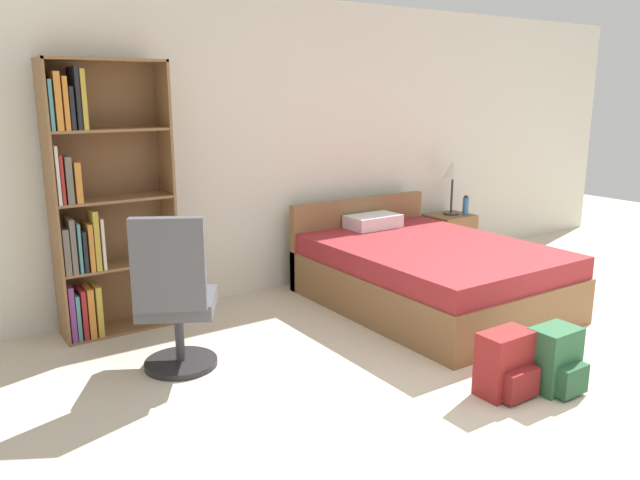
# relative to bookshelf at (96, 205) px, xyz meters

# --- Properties ---
(ground_plane) EXTENTS (14.00, 14.00, 0.00)m
(ground_plane) POSITION_rel_bookshelf_xyz_m (1.93, -2.96, -0.98)
(ground_plane) COLOR beige
(wall_back) EXTENTS (9.00, 0.06, 2.60)m
(wall_back) POSITION_rel_bookshelf_xyz_m (1.93, 0.27, 0.32)
(wall_back) COLOR silver
(wall_back) RESTS_ON ground_plane
(bookshelf) EXTENTS (0.87, 0.32, 2.02)m
(bookshelf) POSITION_rel_bookshelf_xyz_m (0.00, 0.00, 0.00)
(bookshelf) COLOR brown
(bookshelf) RESTS_ON ground_plane
(bed) EXTENTS (1.53, 2.07, 0.80)m
(bed) POSITION_rel_bookshelf_xyz_m (2.47, -0.89, -0.70)
(bed) COLOR brown
(bed) RESTS_ON ground_plane
(office_chair) EXTENTS (0.67, 0.71, 1.07)m
(office_chair) POSITION_rel_bookshelf_xyz_m (0.19, -0.99, -0.49)
(office_chair) COLOR #232326
(office_chair) RESTS_ON ground_plane
(nightstand) EXTENTS (0.46, 0.41, 0.52)m
(nightstand) POSITION_rel_bookshelf_xyz_m (3.63, -0.03, -0.72)
(nightstand) COLOR brown
(nightstand) RESTS_ON ground_plane
(table_lamp) EXTENTS (0.21, 0.21, 0.57)m
(table_lamp) POSITION_rel_bookshelf_xyz_m (3.65, -0.02, -0.02)
(table_lamp) COLOR #333333
(table_lamp) RESTS_ON nightstand
(water_bottle) EXTENTS (0.06, 0.06, 0.21)m
(water_bottle) POSITION_rel_bookshelf_xyz_m (3.75, -0.13, -0.37)
(water_bottle) COLOR teal
(water_bottle) RESTS_ON nightstand
(backpack_green) EXTENTS (0.29, 0.28, 0.40)m
(backpack_green) POSITION_rel_bookshelf_xyz_m (2.03, -2.52, -0.80)
(backpack_green) COLOR #2D603D
(backpack_green) RESTS_ON ground_plane
(backpack_red) EXTENTS (0.34, 0.27, 0.40)m
(backpack_red) POSITION_rel_bookshelf_xyz_m (1.73, -2.39, -0.80)
(backpack_red) COLOR maroon
(backpack_red) RESTS_ON ground_plane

